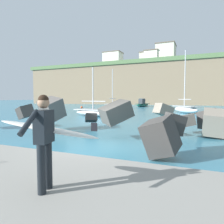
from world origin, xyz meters
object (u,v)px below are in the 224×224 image
object	(u,v)px
boat_mid_centre	(96,112)
station_building_central	(166,54)
station_building_annex	(152,58)
mooring_buoy_inner	(125,107)
boat_near_left	(186,109)
surfer_with_board	(45,134)
mooring_buoy_middle	(112,107)
station_building_east	(113,60)
station_building_west	(148,61)
mooring_buoy_outer	(82,107)
boat_near_right	(142,104)
boat_mid_right	(113,106)

from	to	relation	value
boat_mid_centre	station_building_central	xyz separation A→B (m)	(-0.47, 52.86, 16.72)
station_building_annex	mooring_buoy_inner	bearing A→B (deg)	-86.56
boat_near_left	boat_mid_centre	distance (m)	12.67
station_building_annex	station_building_central	bearing A→B (deg)	5.85
boat_near_left	station_building_annex	size ratio (longest dim) A/B	1.15
boat_near_left	surfer_with_board	bearing A→B (deg)	-92.40
mooring_buoy_middle	mooring_buoy_inner	bearing A→B (deg)	13.73
station_building_east	station_building_west	bearing A→B (deg)	40.89
station_building_annex	mooring_buoy_outer	bearing A→B (deg)	-98.65
boat_near_right	station_building_east	distance (m)	36.16
station_building_annex	station_building_east	bearing A→B (deg)	174.84
station_building_annex	mooring_buoy_middle	bearing A→B (deg)	-90.67
boat_near_left	mooring_buoy_outer	world-z (taller)	boat_near_left
mooring_buoy_middle	station_building_central	distance (m)	39.71
boat_near_left	mooring_buoy_inner	size ratio (longest dim) A/B	18.96
station_building_central	station_building_east	distance (m)	20.10
surfer_with_board	mooring_buoy_inner	xyz separation A→B (m)	(-10.50, 34.51, -1.06)
boat_near_right	mooring_buoy_middle	xyz separation A→B (m)	(-3.47, -10.10, -0.36)
boat_near_left	boat_near_right	distance (m)	21.02
mooring_buoy_middle	station_building_west	xyz separation A→B (m)	(-3.62, 46.53, 16.98)
boat_mid_right	mooring_buoy_inner	bearing A→B (deg)	83.38
boat_near_left	station_building_east	distance (m)	55.72
surfer_with_board	station_building_east	size ratio (longest dim) A/B	0.31
surfer_with_board	station_building_annex	xyz separation A→B (m)	(-12.58, 69.03, 14.84)
station_building_west	station_building_central	bearing A→B (deg)	-52.08
boat_near_right	mooring_buoy_outer	bearing A→B (deg)	-124.58
boat_near_left	boat_mid_right	bearing A→B (deg)	162.15
boat_near_right	mooring_buoy_outer	xyz separation A→B (m)	(-8.81, -12.78, -0.36)
boat_mid_centre	station_building_west	world-z (taller)	station_building_west
mooring_buoy_inner	boat_mid_right	bearing A→B (deg)	-96.62
mooring_buoy_middle	station_building_central	bearing A→B (deg)	82.14
boat_mid_centre	station_building_annex	bearing A→B (deg)	95.42
boat_near_left	mooring_buoy_middle	bearing A→B (deg)	150.23
station_building_central	mooring_buoy_middle	bearing A→B (deg)	-97.86
station_building_east	station_building_annex	bearing A→B (deg)	-5.16
mooring_buoy_outer	station_building_annex	world-z (taller)	station_building_annex
mooring_buoy_inner	station_building_west	bearing A→B (deg)	97.57
boat_near_left	station_building_east	bearing A→B (deg)	123.25
surfer_with_board	station_building_west	bearing A→B (deg)	101.66
boat_mid_centre	mooring_buoy_inner	world-z (taller)	boat_mid_centre
surfer_with_board	mooring_buoy_outer	world-z (taller)	surfer_with_board
mooring_buoy_inner	station_building_central	xyz separation A→B (m)	(2.42, 34.98, 16.93)
surfer_with_board	station_building_annex	world-z (taller)	station_building_annex
surfer_with_board	boat_near_left	xyz separation A→B (m)	(1.08, 25.86, -0.72)
station_building_central	mooring_buoy_inner	bearing A→B (deg)	-93.96
boat_mid_right	boat_mid_centre	bearing A→B (deg)	-75.29
boat_mid_right	mooring_buoy_inner	size ratio (longest dim) A/B	15.74
boat_mid_centre	station_building_west	xyz separation A→B (m)	(-9.00, 63.81, 16.77)
station_building_central	station_building_east	xyz separation A→B (m)	(-20.07, 0.95, -0.38)
mooring_buoy_inner	station_building_east	bearing A→B (deg)	116.17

